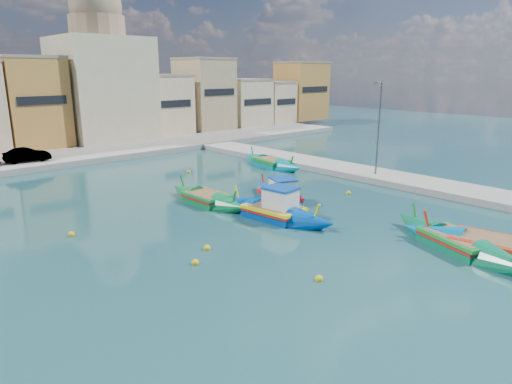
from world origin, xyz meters
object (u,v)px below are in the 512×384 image
luzzu_turquoise_cabin (280,198)px  luzzu_green (207,199)px  luzzu_blue_south (458,244)px  church_block (101,74)px  luzzu_blue_cabin (274,212)px  luzzu_cyan_south (490,248)px  luzzu_cyan_mid (271,163)px  quay_street_lamp (378,128)px

luzzu_turquoise_cabin → luzzu_green: luzzu_turquoise_cabin is taller
luzzu_green → luzzu_blue_south: bearing=-73.9°
luzzu_turquoise_cabin → luzzu_blue_south: 12.07m
church_block → luzzu_blue_cabin: (-5.86, -35.52, -8.03)m
church_block → luzzu_blue_south: 46.18m
church_block → luzzu_cyan_south: church_block is taller
church_block → luzzu_green: 31.93m
luzzu_cyan_south → luzzu_blue_south: bearing=113.1°
luzzu_blue_south → luzzu_cyan_south: size_ratio=1.01×
luzzu_blue_cabin → luzzu_cyan_mid: (10.86, 11.35, -0.11)m
luzzu_cyan_mid → luzzu_turquoise_cabin: bearing=-131.7°
luzzu_green → luzzu_cyan_mid: bearing=26.3°
luzzu_turquoise_cabin → luzzu_blue_south: luzzu_turquoise_cabin is taller
church_block → luzzu_blue_south: (-2.54, -45.38, -8.13)m
luzzu_blue_cabin → luzzu_cyan_south: (3.91, -11.25, -0.08)m
quay_street_lamp → luzzu_blue_south: bearing=-131.3°
luzzu_blue_cabin → luzzu_green: luzzu_blue_cabin is taller
luzzu_blue_cabin → luzzu_blue_south: bearing=-71.4°
quay_street_lamp → luzzu_blue_cabin: (-13.30, -1.52, -3.95)m
luzzu_cyan_south → quay_street_lamp: bearing=53.7°
luzzu_cyan_mid → luzzu_blue_south: 22.51m
luzzu_cyan_mid → luzzu_cyan_south: (-6.95, -22.59, 0.02)m
church_block → luzzu_green: church_block is taller
quay_street_lamp → luzzu_cyan_south: (-9.39, -12.77, -4.04)m
luzzu_blue_south → church_block: bearing=86.8°
luzzu_blue_cabin → luzzu_green: 5.54m
quay_street_lamp → luzzu_blue_cabin: bearing=-173.5°
luzzu_blue_cabin → quay_street_lamp: bearing=6.5°
church_block → quay_street_lamp: bearing=-77.7°
luzzu_green → luzzu_cyan_south: size_ratio=0.88×
luzzu_cyan_south → luzzu_green: bearing=106.7°
luzzu_green → luzzu_cyan_south: 17.41m
luzzu_green → church_block: bearing=77.0°
luzzu_green → luzzu_cyan_south: (5.00, -16.68, 0.03)m
luzzu_blue_cabin → luzzu_turquoise_cabin: bearing=39.2°
quay_street_lamp → luzzu_turquoise_cabin: quay_street_lamp is taller
church_block → luzzu_cyan_south: 47.50m
church_block → luzzu_cyan_mid: 25.99m
luzzu_blue_south → luzzu_blue_cabin: bearing=108.6°
luzzu_cyan_mid → luzzu_blue_south: bearing=-109.6°
quay_street_lamp → luzzu_blue_cabin: 13.96m
church_block → luzzu_cyan_mid: bearing=-78.3°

